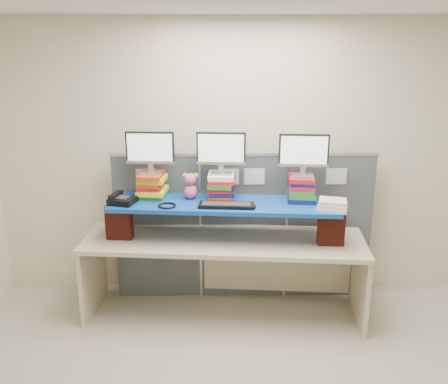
{
  "coord_description": "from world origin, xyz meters",
  "views": [
    {
      "loc": [
        -0.23,
        -2.91,
        2.61
      ],
      "look_at": [
        -0.2,
        1.4,
        1.25
      ],
      "focal_mm": 40.0,
      "sensor_mm": 36.0,
      "label": 1
    }
  ],
  "objects_px": {
    "monitor_right": "(304,153)",
    "desk": "(224,254)",
    "monitor_center": "(221,150)",
    "desk_phone": "(122,200)",
    "monitor_left": "(150,150)",
    "blue_board": "(224,204)",
    "keyboard": "(226,205)"
  },
  "relations": [
    {
      "from": "desk_phone",
      "to": "monitor_left",
      "type": "bearing_deg",
      "value": 52.86
    },
    {
      "from": "keyboard",
      "to": "desk_phone",
      "type": "distance_m",
      "value": 0.95
    },
    {
      "from": "monitor_right",
      "to": "desk",
      "type": "bearing_deg",
      "value": -170.55
    },
    {
      "from": "monitor_left",
      "to": "monitor_center",
      "type": "height_order",
      "value": "monitor_center"
    },
    {
      "from": "desk_phone",
      "to": "keyboard",
      "type": "bearing_deg",
      "value": 9.48
    },
    {
      "from": "monitor_left",
      "to": "monitor_center",
      "type": "bearing_deg",
      "value": -0.0
    },
    {
      "from": "desk",
      "to": "keyboard",
      "type": "relative_size",
      "value": 5.29
    },
    {
      "from": "monitor_right",
      "to": "desk_phone",
      "type": "height_order",
      "value": "monitor_right"
    },
    {
      "from": "monitor_left",
      "to": "monitor_center",
      "type": "relative_size",
      "value": 1.0
    },
    {
      "from": "desk",
      "to": "keyboard",
      "type": "xyz_separation_m",
      "value": [
        0.02,
        -0.12,
        0.53
      ]
    },
    {
      "from": "monitor_center",
      "to": "monitor_right",
      "type": "xyz_separation_m",
      "value": [
        0.74,
        -0.06,
        -0.01
      ]
    },
    {
      "from": "monitor_center",
      "to": "monitor_right",
      "type": "distance_m",
      "value": 0.75
    },
    {
      "from": "monitor_center",
      "to": "desk_phone",
      "type": "height_order",
      "value": "monitor_center"
    },
    {
      "from": "monitor_right",
      "to": "monitor_left",
      "type": "bearing_deg",
      "value": 180.0
    },
    {
      "from": "blue_board",
      "to": "monitor_left",
      "type": "height_order",
      "value": "monitor_left"
    },
    {
      "from": "monitor_left",
      "to": "keyboard",
      "type": "xyz_separation_m",
      "value": [
        0.7,
        -0.29,
        -0.44
      ]
    },
    {
      "from": "monitor_left",
      "to": "keyboard",
      "type": "relative_size",
      "value": 0.89
    },
    {
      "from": "desk",
      "to": "keyboard",
      "type": "distance_m",
      "value": 0.55
    },
    {
      "from": "blue_board",
      "to": "keyboard",
      "type": "height_order",
      "value": "keyboard"
    },
    {
      "from": "monitor_center",
      "to": "desk_phone",
      "type": "relative_size",
      "value": 1.68
    },
    {
      "from": "desk",
      "to": "blue_board",
      "type": "bearing_deg",
      "value": -92.5
    },
    {
      "from": "monitor_center",
      "to": "desk",
      "type": "bearing_deg",
      "value": -73.44
    },
    {
      "from": "monitor_center",
      "to": "keyboard",
      "type": "distance_m",
      "value": 0.51
    },
    {
      "from": "monitor_center",
      "to": "keyboard",
      "type": "xyz_separation_m",
      "value": [
        0.05,
        -0.24,
        -0.44
      ]
    },
    {
      "from": "blue_board",
      "to": "desk",
      "type": "bearing_deg",
      "value": 87.5
    },
    {
      "from": "monitor_right",
      "to": "keyboard",
      "type": "height_order",
      "value": "monitor_right"
    },
    {
      "from": "desk",
      "to": "desk_phone",
      "type": "relative_size",
      "value": 9.95
    },
    {
      "from": "keyboard",
      "to": "monitor_left",
      "type": "bearing_deg",
      "value": 161.44
    },
    {
      "from": "monitor_right",
      "to": "monitor_center",
      "type": "bearing_deg",
      "value": -180.0
    },
    {
      "from": "keyboard",
      "to": "monitor_right",
      "type": "bearing_deg",
      "value": 18.68
    },
    {
      "from": "monitor_center",
      "to": "blue_board",
      "type": "bearing_deg",
      "value": -73.44
    },
    {
      "from": "desk",
      "to": "blue_board",
      "type": "height_order",
      "value": "blue_board"
    }
  ]
}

